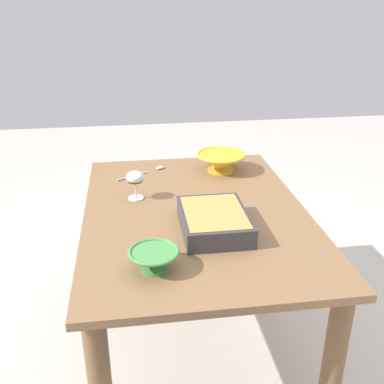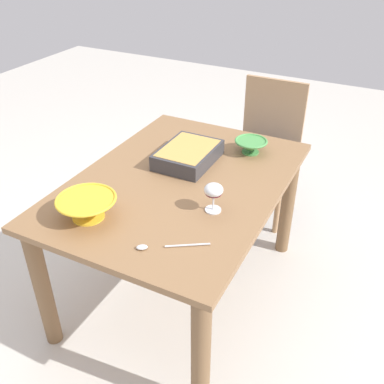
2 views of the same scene
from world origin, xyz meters
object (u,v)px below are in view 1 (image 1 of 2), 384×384
Objects in this scene: casserole_dish at (214,220)px; small_bowl at (221,161)px; wine_glass at (135,179)px; mixing_bowl at (154,258)px; dining_table at (195,236)px; serving_spoon at (150,171)px.

casserole_dish is 1.35× the size of small_bowl.
wine_glass reaches higher than mixing_bowl.
casserole_dish reaches higher than dining_table.
casserole_dish is at bearing -165.53° from dining_table.
small_bowl is (0.28, -0.45, -0.04)m from wine_glass.
casserole_dish is 1.97× the size of mixing_bowl.
dining_table is 9.97× the size of wine_glass.
mixing_bowl is at bearing 154.90° from small_bowl.
serving_spoon reaches higher than dining_table.
dining_table is at bearing -25.95° from mixing_bowl.
serving_spoon is at bearing 18.07° from casserole_dish.
wine_glass reaches higher than small_bowl.
casserole_dish is 0.64m from small_bowl.
small_bowl is (0.63, -0.15, 0.01)m from casserole_dish.
small_bowl is (0.87, -0.41, 0.01)m from mixing_bowl.
mixing_bowl is 0.91m from serving_spoon.
serving_spoon is (0.48, 0.17, 0.13)m from dining_table.
wine_glass is at bearing 4.41° from mixing_bowl.
dining_table is at bearing -160.62° from serving_spoon.
casserole_dish reaches higher than serving_spoon.
dining_table is 3.87× the size of casserole_dish.
serving_spoon is at bearing 84.00° from small_bowl.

